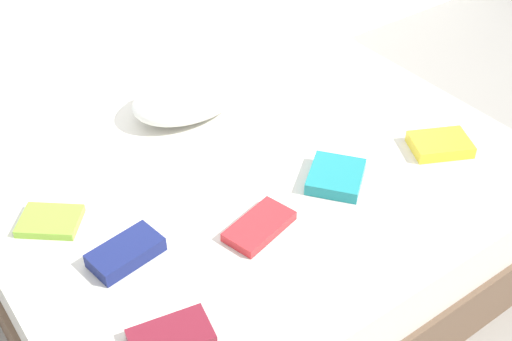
# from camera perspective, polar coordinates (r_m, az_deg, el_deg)

# --- Properties ---
(ground_plane) EXTENTS (8.00, 8.00, 0.00)m
(ground_plane) POSITION_cam_1_polar(r_m,az_deg,el_deg) (2.74, 0.62, -8.36)
(ground_plane) COLOR #9E998E
(bed) EXTENTS (2.00, 1.50, 0.50)m
(bed) POSITION_cam_1_polar(r_m,az_deg,el_deg) (2.56, 0.66, -4.62)
(bed) COLOR brown
(bed) RESTS_ON ground
(pillow) EXTENTS (0.49, 0.33, 0.16)m
(pillow) POSITION_cam_1_polar(r_m,az_deg,el_deg) (2.70, -5.98, 6.56)
(pillow) COLOR white
(pillow) RESTS_ON bed
(textbook_red) EXTENTS (0.27, 0.19, 0.03)m
(textbook_red) POSITION_cam_1_polar(r_m,az_deg,el_deg) (2.16, 0.29, -4.95)
(textbook_red) COLOR red
(textbook_red) RESTS_ON bed
(textbook_teal) EXTENTS (0.28, 0.28, 0.05)m
(textbook_teal) POSITION_cam_1_polar(r_m,az_deg,el_deg) (2.36, 7.05, -0.53)
(textbook_teal) COLOR teal
(textbook_teal) RESTS_ON bed
(textbook_navy) EXTENTS (0.25, 0.16, 0.05)m
(textbook_navy) POSITION_cam_1_polar(r_m,az_deg,el_deg) (2.10, -11.41, -7.11)
(textbook_navy) COLOR navy
(textbook_navy) RESTS_ON bed
(textbook_maroon) EXTENTS (0.25, 0.17, 0.04)m
(textbook_maroon) POSITION_cam_1_polar(r_m,az_deg,el_deg) (1.88, -7.51, -14.38)
(textbook_maroon) COLOR maroon
(textbook_maroon) RESTS_ON bed
(textbook_lime) EXTENTS (0.25, 0.24, 0.03)m
(textbook_lime) POSITION_cam_1_polar(r_m,az_deg,el_deg) (2.29, -17.70, -4.26)
(textbook_lime) COLOR #8CC638
(textbook_lime) RESTS_ON bed
(textbook_yellow) EXTENTS (0.27, 0.24, 0.05)m
(textbook_yellow) POSITION_cam_1_polar(r_m,az_deg,el_deg) (2.60, 15.93, 2.22)
(textbook_yellow) COLOR yellow
(textbook_yellow) RESTS_ON bed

